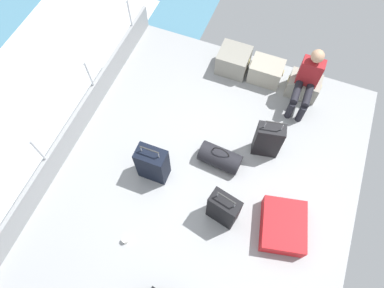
# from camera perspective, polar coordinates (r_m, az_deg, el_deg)

# --- Properties ---
(ground_plane) EXTENTS (4.40, 5.20, 0.06)m
(ground_plane) POSITION_cam_1_polar(r_m,az_deg,el_deg) (5.25, 2.25, -6.13)
(ground_plane) COLOR #939699
(gunwale_port) EXTENTS (0.06, 5.20, 0.45)m
(gunwale_port) POSITION_cam_1_polar(r_m,az_deg,el_deg) (5.65, -18.75, 2.65)
(gunwale_port) COLOR #939699
(gunwale_port) RESTS_ON ground_plane
(railing_port) EXTENTS (0.04, 4.20, 1.02)m
(railing_port) POSITION_cam_1_polar(r_m,az_deg,el_deg) (5.21, -20.51, 5.68)
(railing_port) COLOR silver
(railing_port) RESTS_ON ground_plane
(sea_wake) EXTENTS (12.00, 12.00, 0.01)m
(sea_wake) POSITION_cam_1_polar(r_m,az_deg,el_deg) (6.87, -27.33, 3.90)
(sea_wake) COLOR teal
(sea_wake) RESTS_ON ground_plane
(cargo_crate_0) EXTENTS (0.56, 0.49, 0.42)m
(cargo_crate_0) POSITION_cam_1_polar(r_m,az_deg,el_deg) (6.20, 6.90, 13.58)
(cargo_crate_0) COLOR gray
(cargo_crate_0) RESTS_ON ground_plane
(cargo_crate_1) EXTENTS (0.58, 0.41, 0.38)m
(cargo_crate_1) POSITION_cam_1_polar(r_m,az_deg,el_deg) (6.15, 12.16, 11.70)
(cargo_crate_1) COLOR #9E9989
(cargo_crate_1) RESTS_ON ground_plane
(cargo_crate_2) EXTENTS (0.55, 0.38, 0.36)m
(cargo_crate_2) POSITION_cam_1_polar(r_m,az_deg,el_deg) (6.14, 17.95, 9.16)
(cargo_crate_2) COLOR gray
(cargo_crate_2) RESTS_ON ground_plane
(passenger_seated) EXTENTS (0.34, 0.66, 1.06)m
(passenger_seated) POSITION_cam_1_polar(r_m,az_deg,el_deg) (5.74, 18.58, 10.01)
(passenger_seated) COLOR maroon
(passenger_seated) RESTS_ON ground_plane
(suitcase_0) EXTENTS (0.43, 0.27, 0.81)m
(suitcase_0) POSITION_cam_1_polar(r_m,az_deg,el_deg) (4.98, -6.53, -3.31)
(suitcase_0) COLOR black
(suitcase_0) RESTS_ON ground_plane
(suitcase_1) EXTENTS (0.43, 0.27, 0.87)m
(suitcase_1) POSITION_cam_1_polar(r_m,az_deg,el_deg) (5.23, 12.47, 0.66)
(suitcase_1) COLOR black
(suitcase_1) RESTS_ON ground_plane
(suitcase_2) EXTENTS (0.73, 0.84, 0.27)m
(suitcase_2) POSITION_cam_1_polar(r_m,az_deg,el_deg) (5.03, 14.86, -13.01)
(suitcase_2) COLOR red
(suitcase_2) RESTS_ON ground_plane
(suitcase_3) EXTENTS (0.45, 0.30, 0.82)m
(suitcase_3) POSITION_cam_1_polar(r_m,az_deg,el_deg) (4.73, 5.24, -10.68)
(suitcase_3) COLOR black
(suitcase_3) RESTS_ON ground_plane
(duffel_bag) EXTENTS (0.65, 0.36, 0.46)m
(duffel_bag) POSITION_cam_1_polar(r_m,az_deg,el_deg) (5.20, 4.64, -2.27)
(duffel_bag) COLOR black
(duffel_bag) RESTS_ON ground_plane
(paper_cup) EXTENTS (0.08, 0.08, 0.10)m
(paper_cup) POSITION_cam_1_polar(r_m,az_deg,el_deg) (5.00, -11.04, -15.41)
(paper_cup) COLOR white
(paper_cup) RESTS_ON ground_plane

